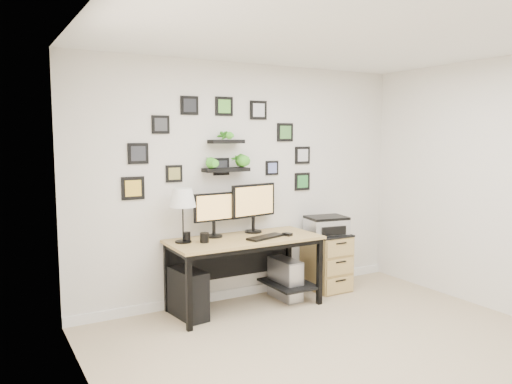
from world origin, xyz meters
TOP-DOWN VIEW (x-y plane):
  - room at (0.00, 1.98)m, footprint 4.00×4.00m
  - desk at (-0.19, 1.67)m, footprint 1.60×0.70m
  - monitor_left at (-0.48, 1.83)m, footprint 0.46×0.19m
  - monitor_right at (0.00, 1.84)m, footprint 0.58×0.22m
  - keyboard at (-0.04, 1.52)m, footprint 0.47×0.27m
  - mouse at (0.23, 1.51)m, footprint 0.09×0.11m
  - table_lamp at (-0.86, 1.74)m, footprint 0.27×0.27m
  - mug at (-0.68, 1.63)m, footprint 0.09×0.09m
  - pen_cup at (-0.81, 1.77)m, footprint 0.07×0.07m
  - pc_tower_black at (-0.85, 1.66)m, footprint 0.28×0.51m
  - pc_tower_grey at (0.31, 1.67)m, footprint 0.20×0.45m
  - file_cabinet at (0.93, 1.72)m, footprint 0.43×0.53m
  - printer at (0.91, 1.72)m, footprint 0.49×0.42m
  - wall_decor at (-0.28, 1.93)m, footprint 2.25×0.18m

SIDE VIEW (x-z plane):
  - room at x=0.00m, z-range -1.95..2.05m
  - pc_tower_grey at x=0.31m, z-range 0.00..0.44m
  - pc_tower_black at x=-0.85m, z-range 0.00..0.49m
  - file_cabinet at x=0.93m, z-range 0.00..0.67m
  - desk at x=-0.19m, z-range 0.25..1.00m
  - keyboard at x=-0.04m, z-range 0.75..0.77m
  - mouse at x=0.23m, z-range 0.75..0.78m
  - printer at x=0.91m, z-range 0.67..0.87m
  - pen_cup at x=-0.81m, z-range 0.75..0.85m
  - mug at x=-0.68m, z-range 0.75..0.85m
  - monitor_left at x=-0.48m, z-range 0.79..1.26m
  - monitor_right at x=0.00m, z-range 0.80..1.34m
  - table_lamp at x=-0.86m, z-range 0.91..1.46m
  - wall_decor at x=-0.28m, z-range 1.12..2.18m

